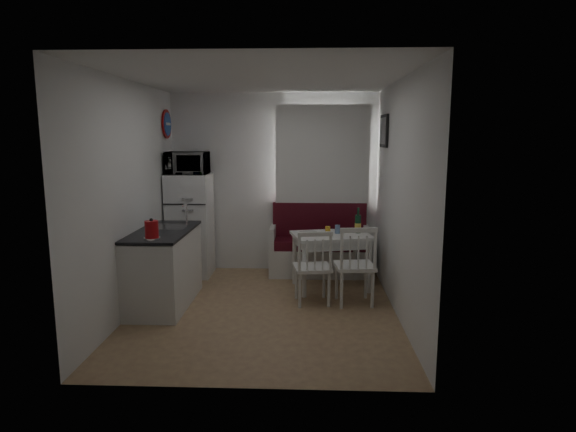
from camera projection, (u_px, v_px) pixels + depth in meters
name	position (u px, v px, depth m)	size (l,w,h in m)	color
floor	(264.00, 310.00, 5.56)	(3.00, 3.50, 0.02)	#916B4D
ceiling	(262.00, 78.00, 5.13)	(3.00, 3.50, 0.02)	white
wall_back	(274.00, 183.00, 7.07)	(3.00, 0.02, 2.60)	white
wall_front	(242.00, 229.00, 3.62)	(3.00, 0.02, 2.60)	white
wall_left	(131.00, 198.00, 5.40)	(0.02, 3.50, 2.60)	white
wall_right	(399.00, 199.00, 5.28)	(0.02, 3.50, 2.60)	white
window	(322.00, 161.00, 6.96)	(1.22, 0.06, 1.47)	white
curtain	(322.00, 158.00, 6.88)	(1.35, 0.02, 1.50)	white
kitchen_counter	(164.00, 267.00, 5.68)	(0.62, 1.32, 1.16)	white
wall_sign	(167.00, 124.00, 6.69)	(0.40, 0.40, 0.03)	#19479A
picture_frame	(384.00, 131.00, 6.24)	(0.04, 0.52, 0.42)	black
bench	(319.00, 251.00, 6.97)	(1.43, 0.55, 1.02)	white
dining_table	(331.00, 240.00, 6.25)	(1.11, 0.89, 0.73)	white
chair_left	(313.00, 260.00, 5.62)	(0.48, 0.46, 0.49)	white
chair_right	(356.00, 257.00, 5.59)	(0.50, 0.48, 0.51)	white
fridge	(190.00, 225.00, 6.86)	(0.58, 0.58, 1.46)	white
microwave	(187.00, 163.00, 6.67)	(0.56, 0.38, 0.31)	white
kettle	(152.00, 230.00, 5.06)	(0.17, 0.17, 0.23)	#AB0D12
wine_bottle	(358.00, 220.00, 6.29)	(0.08, 0.08, 0.33)	#133D24
drinking_glass_orange	(328.00, 231.00, 6.18)	(0.07, 0.07, 0.11)	yellow
drinking_glass_blue	(337.00, 229.00, 6.27)	(0.07, 0.07, 0.11)	#708CBE
plate	(308.00, 233.00, 6.27)	(0.25, 0.25, 0.02)	white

